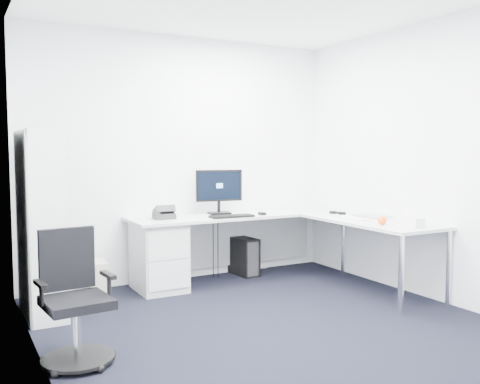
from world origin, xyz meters
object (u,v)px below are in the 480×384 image
bookshelf (41,223)px  laptop (372,205)px  task_chair (77,299)px  l_desk (257,251)px  monitor (219,191)px

bookshelf → laptop: size_ratio=4.45×
bookshelf → task_chair: bearing=-88.3°
l_desk → monitor: 0.79m
bookshelf → task_chair: 1.33m
l_desk → bookshelf: bookshelf is taller
l_desk → task_chair: task_chair is taller
bookshelf → monitor: size_ratio=3.08×
task_chair → bookshelf: bearing=86.1°
monitor → bookshelf: bearing=-159.5°
bookshelf → laptop: bearing=-10.7°
bookshelf → task_chair: size_ratio=1.78×
l_desk → laptop: 1.33m
l_desk → monitor: monitor is taller
bookshelf → monitor: (1.94, 0.37, 0.18)m
task_chair → l_desk: bearing=24.2°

